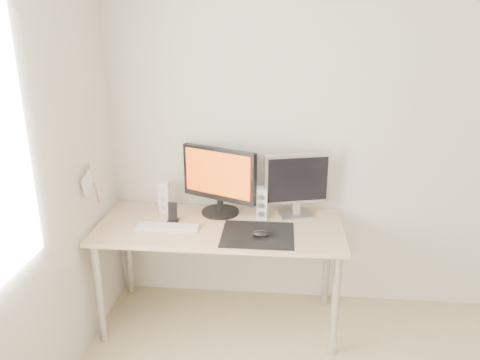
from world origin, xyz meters
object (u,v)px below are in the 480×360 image
object	(u,v)px
second_monitor	(297,182)
speaker_left	(164,197)
keyboard	(168,227)
desk	(220,235)
speaker_right	(262,203)
phone_dock	(173,216)
mouse	(261,234)
main_monitor	(219,179)

from	to	relation	value
second_monitor	speaker_left	bearing A→B (deg)	-178.92
speaker_left	keyboard	bearing A→B (deg)	-72.64
desk	second_monitor	distance (m)	0.62
second_monitor	speaker_right	xyz separation A→B (m)	(-0.23, -0.07, -0.13)
second_monitor	phone_dock	xyz separation A→B (m)	(-0.81, -0.19, -0.20)
keyboard	phone_dock	size ratio (longest dim) A/B	3.06
second_monitor	keyboard	bearing A→B (deg)	-161.03
speaker_right	keyboard	distance (m)	0.64
speaker_left	speaker_right	world-z (taller)	same
second_monitor	speaker_left	size ratio (longest dim) A/B	2.07
mouse	main_monitor	xyz separation A→B (m)	(-0.30, 0.34, 0.23)
mouse	phone_dock	size ratio (longest dim) A/B	0.76
desk	keyboard	bearing A→B (deg)	-165.55
mouse	phone_dock	xyz separation A→B (m)	(-0.59, 0.17, 0.02)
keyboard	phone_dock	world-z (taller)	phone_dock
main_monitor	phone_dock	bearing A→B (deg)	-149.19
speaker_left	phone_dock	bearing A→B (deg)	-60.30
mouse	speaker_left	size ratio (longest dim) A/B	0.49
mouse	speaker_left	xyz separation A→B (m)	(-0.69, 0.34, 0.09)
desk	phone_dock	bearing A→B (deg)	177.51
mouse	main_monitor	size ratio (longest dim) A/B	0.20
speaker_left	phone_dock	size ratio (longest dim) A/B	1.56
second_monitor	speaker_left	distance (m)	0.92
main_monitor	phone_dock	size ratio (longest dim) A/B	3.76
main_monitor	speaker_left	distance (m)	0.41
main_monitor	speaker_left	world-z (taller)	main_monitor
mouse	main_monitor	world-z (taller)	main_monitor
speaker_right	phone_dock	xyz separation A→B (m)	(-0.58, -0.12, -0.07)
mouse	main_monitor	bearing A→B (deg)	131.17
phone_dock	speaker_right	bearing A→B (deg)	11.26
second_monitor	desk	bearing A→B (deg)	-158.19
second_monitor	phone_dock	distance (m)	0.86
second_monitor	speaker_right	bearing A→B (deg)	-163.17
speaker_right	second_monitor	bearing A→B (deg)	16.83
main_monitor	speaker_left	size ratio (longest dim) A/B	2.42
main_monitor	phone_dock	xyz separation A→B (m)	(-0.29, -0.17, -0.21)
mouse	desk	bearing A→B (deg)	149.88
desk	keyboard	distance (m)	0.35
keyboard	phone_dock	distance (m)	0.10
desk	speaker_right	distance (m)	0.35
second_monitor	speaker_right	world-z (taller)	second_monitor
speaker_left	phone_dock	world-z (taller)	speaker_left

